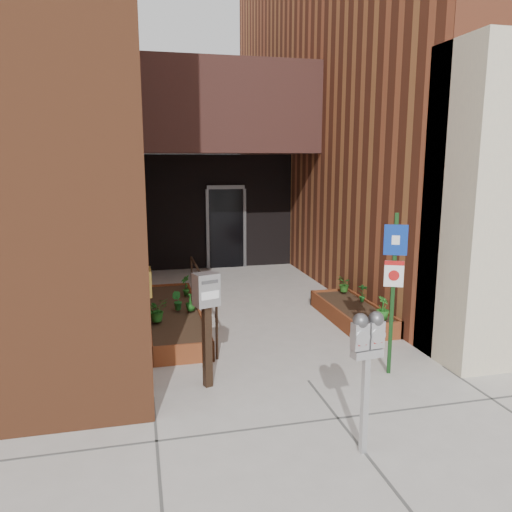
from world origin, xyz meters
TOP-DOWN VIEW (x-y plane):
  - ground at (0.00, 0.00)m, footprint 80.00×80.00m
  - architecture at (-0.18, 6.89)m, footprint 20.00×14.60m
  - planter_left at (-1.55, 2.70)m, footprint 0.90×3.60m
  - planter_right at (1.60, 2.20)m, footprint 0.80×2.20m
  - handrail at (-1.05, 2.65)m, footprint 0.04×3.34m
  - parking_meter at (-0.02, -1.67)m, footprint 0.33×0.17m
  - sign_post at (1.14, -0.03)m, footprint 0.28×0.14m
  - payment_dropbox at (-1.30, 0.16)m, footprint 0.35×0.30m
  - shrub_left_a at (-1.85, 2.06)m, footprint 0.47×0.47m
  - shrub_left_b at (-1.49, 2.61)m, footprint 0.25×0.25m
  - shrub_left_c at (-1.26, 2.51)m, footprint 0.26×0.26m
  - shrub_left_d at (-1.25, 3.54)m, footprint 0.25×0.25m
  - shrub_right_a at (1.72, 1.30)m, footprint 0.30×0.30m
  - shrub_right_b at (1.85, 2.31)m, footprint 0.25×0.25m
  - shrub_right_c at (1.81, 3.04)m, footprint 0.29×0.29m

SIDE VIEW (x-z plane):
  - ground at x=0.00m, z-range 0.00..0.00m
  - planter_left at x=-1.55m, z-range -0.02..0.28m
  - planter_right at x=1.60m, z-range -0.02..0.28m
  - shrub_left_b at x=-1.49m, z-range 0.30..0.62m
  - shrub_right_c at x=1.81m, z-range 0.30..0.62m
  - shrub_left_c at x=-1.26m, z-range 0.30..0.62m
  - shrub_right_b at x=1.85m, z-range 0.30..0.64m
  - shrub_left_a at x=-1.85m, z-range 0.30..0.67m
  - shrub_right_a at x=1.72m, z-range 0.30..0.68m
  - shrub_left_d at x=-1.25m, z-range 0.30..0.69m
  - handrail at x=-1.05m, z-range 0.30..1.20m
  - payment_dropbox at x=-1.30m, z-range 0.33..1.81m
  - parking_meter at x=-0.02m, z-range 0.40..1.84m
  - sign_post at x=1.14m, z-range 0.25..2.44m
  - architecture at x=-0.18m, z-range -0.02..9.98m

